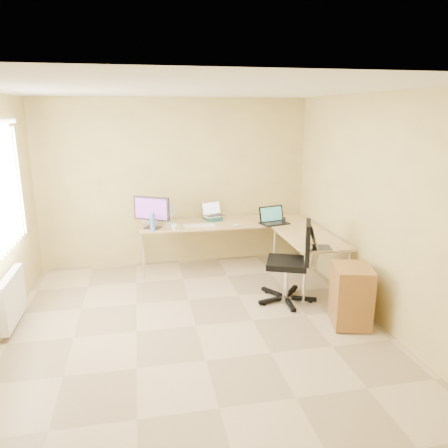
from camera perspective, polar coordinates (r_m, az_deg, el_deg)
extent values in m
plane|color=tan|center=(5.06, -3.76, -13.41)|extent=(4.50, 4.50, 0.00)
plane|color=white|center=(4.46, -4.35, 17.48)|extent=(4.50, 4.50, 0.00)
plane|color=#D8C46B|center=(6.78, -6.51, 5.47)|extent=(4.50, 0.00, 4.50)
plane|color=#D8C46B|center=(2.49, 2.83, -11.09)|extent=(4.50, 0.00, 4.50)
plane|color=#D8C46B|center=(5.27, 19.24, 2.06)|extent=(0.00, 4.50, 4.50)
cube|color=tan|center=(6.71, 0.20, -2.74)|extent=(2.65, 0.70, 0.73)
cube|color=tan|center=(6.08, 11.20, -4.92)|extent=(0.70, 1.30, 0.73)
cube|color=black|center=(6.28, -9.62, 1.53)|extent=(0.57, 0.43, 0.48)
cube|color=#205657|center=(6.74, -1.57, 0.77)|extent=(0.30, 0.34, 0.05)
cube|color=silver|center=(6.74, -1.35, 1.95)|extent=(0.41, 0.37, 0.22)
cube|color=black|center=(6.51, 6.78, 1.13)|extent=(0.47, 0.40, 0.26)
cube|color=white|center=(6.39, -3.39, -0.16)|extent=(0.47, 0.16, 0.02)
ellipsoid|color=silver|center=(6.35, 1.65, -0.16)|extent=(0.12, 0.09, 0.04)
imported|color=white|center=(6.21, -6.65, -0.41)|extent=(0.11, 0.11, 0.08)
cylinder|color=silver|center=(6.25, -5.76, -0.53)|extent=(0.12, 0.12, 0.03)
cylinder|color=#5684D0|center=(6.17, -9.53, 0.26)|extent=(0.08, 0.08, 0.26)
cube|color=white|center=(6.46, -7.17, -0.17)|extent=(0.22, 0.28, 0.01)
cube|color=silver|center=(6.67, -9.66, 0.57)|extent=(0.28, 0.25, 0.08)
cylinder|color=silver|center=(6.64, -7.30, 1.43)|extent=(0.26, 0.26, 0.27)
cylinder|color=black|center=(6.54, 7.96, 0.44)|extent=(0.08, 0.08, 0.10)
cube|color=#BABABA|center=(5.43, 13.04, -2.02)|extent=(0.42, 0.36, 0.25)
cube|color=black|center=(5.53, 8.39, -5.33)|extent=(0.84, 0.84, 1.07)
cube|color=#9E6322|center=(5.14, 16.60, -9.11)|extent=(0.51, 0.58, 0.69)
cube|color=white|center=(5.44, -26.43, -8.85)|extent=(0.09, 0.80, 0.55)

